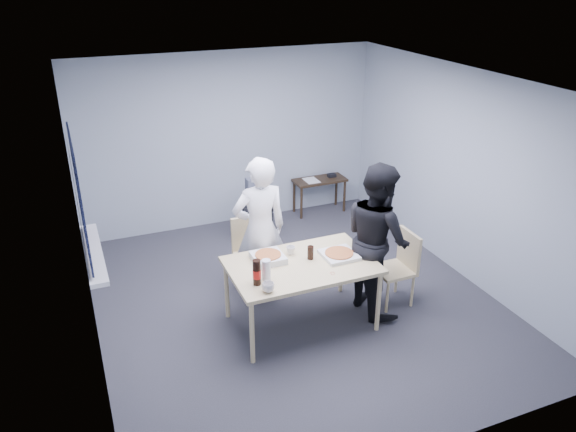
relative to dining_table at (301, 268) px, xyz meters
name	(u,v)px	position (x,y,z in m)	size (l,w,h in m)	color
room	(82,206)	(-2.08, 0.85, 0.74)	(5.00, 5.00, 5.00)	#2D2C31
dining_table	(301,268)	(0.00, 0.00, 0.00)	(1.56, 0.99, 0.76)	beige
chair_far	(251,248)	(-0.23, 1.01, -0.19)	(0.42, 0.42, 0.89)	beige
chair_right	(400,263)	(1.26, -0.01, -0.19)	(0.42, 0.42, 0.89)	beige
person_white	(260,230)	(-0.22, 0.71, 0.18)	(0.65, 0.42, 1.77)	white
person_black	(377,238)	(0.93, 0.00, 0.18)	(0.86, 0.47, 1.77)	black
side_table	(320,184)	(1.52, 2.73, -0.22)	(0.84, 0.37, 0.56)	#322415
stool	(257,212)	(0.25, 2.12, -0.25)	(0.40, 0.40, 0.56)	black
backpack	(257,192)	(0.25, 2.11, 0.06)	(0.29, 0.22, 0.41)	slate
pizza_box_a	(268,257)	(-0.31, 0.20, 0.10)	(0.33, 0.33, 0.08)	white
pizza_box_b	(339,254)	(0.44, -0.01, 0.08)	(0.37, 0.37, 0.05)	white
mug_a	(268,287)	(-0.53, -0.38, 0.11)	(0.12, 0.12, 0.10)	silver
mug_b	(291,250)	(-0.02, 0.24, 0.11)	(0.10, 0.10, 0.09)	silver
cola_glass	(310,253)	(0.13, 0.06, 0.13)	(0.07, 0.07, 0.15)	black
soda_bottle	(257,273)	(-0.58, -0.21, 0.19)	(0.09, 0.09, 0.27)	black
plastic_cups	(266,270)	(-0.46, -0.16, 0.17)	(0.09, 0.09, 0.22)	silver
rubber_band	(332,273)	(0.22, -0.31, 0.06)	(0.05, 0.05, 0.00)	red
papers	(311,180)	(1.37, 2.73, -0.14)	(0.21, 0.28, 0.00)	white
black_box	(332,175)	(1.74, 2.75, -0.12)	(0.12, 0.09, 0.05)	black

